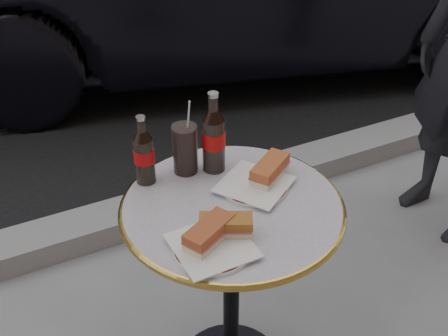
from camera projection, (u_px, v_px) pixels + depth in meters
name	position (u px, v px, depth m)	size (l,w,h in m)	color
curb	(141.00, 214.00, 2.58)	(40.00, 0.20, 0.12)	gray
bistro_table	(231.00, 297.00, 1.74)	(0.62, 0.62, 0.73)	#BAB2C4
plate_left	(212.00, 248.00, 1.38)	(0.20, 0.20, 0.01)	white
plate_right	(254.00, 186.00, 1.60)	(0.19, 0.19, 0.01)	silver
sandwich_left_a	(209.00, 234.00, 1.38)	(0.14, 0.07, 0.05)	#AA4E2B
sandwich_left_b	(226.00, 226.00, 1.40)	(0.13, 0.06, 0.05)	#9F5F28
sandwich_right	(270.00, 170.00, 1.61)	(0.14, 0.07, 0.05)	#B4582D
cola_bottle_left	(143.00, 150.00, 1.57)	(0.06, 0.06, 0.21)	black
cola_bottle_right	(214.00, 132.00, 1.61)	(0.07, 0.07, 0.25)	black
cola_glass	(185.00, 149.00, 1.63)	(0.08, 0.08, 0.15)	black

